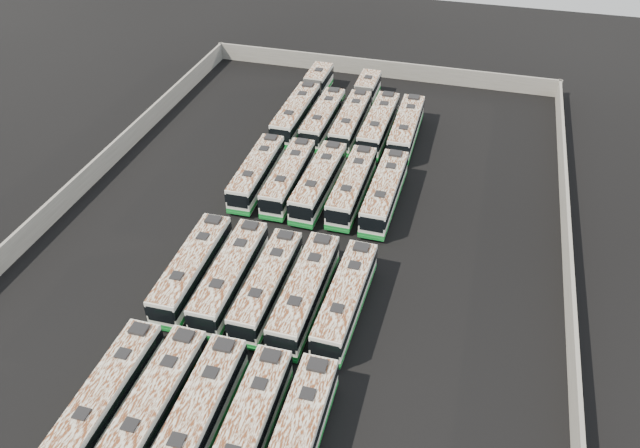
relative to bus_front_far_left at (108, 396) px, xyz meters
The scene contains 22 objects.
ground 20.77m from the bus_front_far_left, 71.85° to the left, with size 140.00×140.00×0.00m, color black.
perimeter_wall 20.71m from the bus_front_far_left, 71.85° to the left, with size 45.20×73.20×2.20m.
bus_front_far_left is the anchor object (origin of this frame).
bus_front_left 3.21m from the bus_front_far_left, ahead, with size 2.41×11.25×3.17m.
bus_front_center 6.24m from the bus_front_far_left, ahead, with size 2.65×11.49×3.22m.
bus_front_right 9.48m from the bus_front_far_left, ahead, with size 2.60×11.26×3.16m.
bus_front_far_right 12.56m from the bus_front_far_left, ahead, with size 2.53×11.38×3.20m.
bus_midfront_far_left 12.62m from the bus_front_far_left, 89.97° to the left, with size 2.61×11.28×3.16m.
bus_midfront_left 13.02m from the bus_front_far_left, 75.66° to the left, with size 2.54×11.35×3.19m.
bus_midfront_center 13.99m from the bus_front_far_left, 63.20° to the left, with size 2.35×10.94×3.08m.
bus_midfront_right 15.56m from the bus_front_far_left, 53.05° to the left, with size 2.48×11.42×3.21m.
bus_midfront_far_right 17.72m from the bus_front_far_left, 45.21° to the left, with size 2.58×11.09×3.11m.
bus_midback_far_left 27.30m from the bus_front_far_left, 90.04° to the left, with size 2.53×10.95×3.07m.
bus_midback_left 27.49m from the bus_front_far_left, 83.30° to the left, with size 2.45×10.99×3.09m.
bus_midback_center 27.94m from the bus_front_far_left, 77.06° to the left, with size 2.68×11.35×3.18m.
bus_midback_right 28.99m from the bus_front_far_left, 70.98° to the left, with size 2.43×11.10×3.12m.
bus_midback_far_right 30.02m from the bus_front_far_left, 65.20° to the left, with size 2.53×11.34×3.19m.
bus_back_far_left 42.92m from the bus_front_far_left, 89.98° to the left, with size 2.48×17.66×3.20m.
bus_back_left 39.88m from the bus_front_far_left, 85.40° to the left, with size 2.42×10.95×3.08m.
bus_back_center 43.25m from the bus_front_far_left, 81.58° to the left, with size 2.39×17.15×3.11m.
bus_back_right 40.99m from the bus_front_far_left, 76.63° to the left, with size 2.53×11.42×3.21m.
bus_back_far_right 41.87m from the bus_front_far_left, 72.64° to the left, with size 2.49×11.35×3.19m.
Camera 1 is at (13.26, -39.94, 34.22)m, focal length 35.00 mm.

